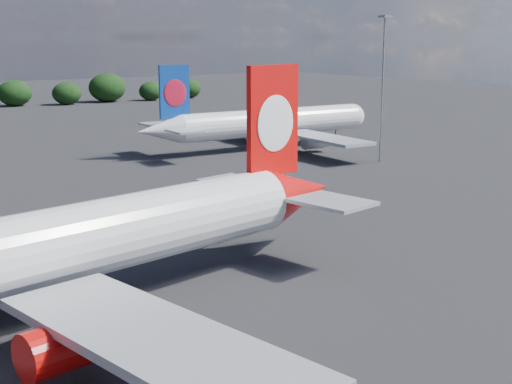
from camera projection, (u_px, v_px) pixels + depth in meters
qantas_airliner at (79, 244)px, 52.31m from camera, size 54.70×52.23×17.88m
china_southern_airliner at (265, 124)px, 130.57m from camera, size 48.30×45.89×15.77m
floodlight_mast_near at (383, 69)px, 115.17m from camera, size 1.60×1.60×23.71m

